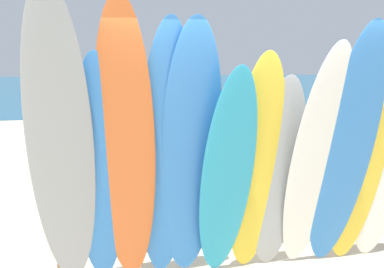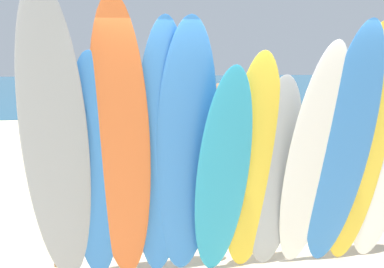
% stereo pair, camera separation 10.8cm
% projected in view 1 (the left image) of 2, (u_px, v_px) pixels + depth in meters
% --- Properties ---
extents(ground, '(60.00, 60.00, 0.00)m').
position_uv_depth(ground, '(145.00, 110.00, 18.48)').
color(ground, beige).
extents(ocean_water, '(60.00, 40.00, 0.02)m').
position_uv_depth(ocean_water, '(132.00, 85.00, 35.70)').
color(ocean_water, '#235B7F').
rests_on(ocean_water, ground).
extents(surfboard_rack, '(3.65, 0.07, 0.66)m').
position_uv_depth(surfboard_rack, '(223.00, 210.00, 4.79)').
color(surfboard_rack, brown).
rests_on(surfboard_rack, ground).
extents(surfboard_grey_0, '(0.58, 0.88, 2.79)m').
position_uv_depth(surfboard_grey_0, '(61.00, 151.00, 3.71)').
color(surfboard_grey_0, '#999EA3').
rests_on(surfboard_grey_0, ground).
extents(surfboard_blue_1, '(0.48, 0.65, 2.27)m').
position_uv_depth(surfboard_blue_1, '(100.00, 176.00, 3.92)').
color(surfboard_blue_1, '#337AD1').
rests_on(surfboard_blue_1, ground).
extents(surfboard_orange_2, '(0.61, 0.83, 2.71)m').
position_uv_depth(surfboard_orange_2, '(126.00, 153.00, 3.86)').
color(surfboard_orange_2, orange).
rests_on(surfboard_orange_2, ground).
extents(surfboard_blue_3, '(0.57, 0.72, 2.55)m').
position_uv_depth(surfboard_blue_3, '(166.00, 158.00, 4.00)').
color(surfboard_blue_3, '#337AD1').
rests_on(surfboard_blue_3, ground).
extents(surfboard_blue_4, '(0.60, 0.75, 2.55)m').
position_uv_depth(surfboard_blue_4, '(190.00, 157.00, 4.02)').
color(surfboard_blue_4, '#337AD1').
rests_on(surfboard_blue_4, ground).
extents(surfboard_teal_5, '(0.58, 0.78, 2.15)m').
position_uv_depth(surfboard_teal_5, '(227.00, 179.00, 4.05)').
color(surfboard_teal_5, '#289EC6').
rests_on(surfboard_teal_5, ground).
extents(surfboard_yellow_6, '(0.57, 0.64, 2.27)m').
position_uv_depth(surfboard_yellow_6, '(256.00, 168.00, 4.19)').
color(surfboard_yellow_6, yellow).
rests_on(surfboard_yellow_6, ground).
extents(surfboard_grey_7, '(0.54, 0.54, 2.05)m').
position_uv_depth(surfboard_grey_7, '(278.00, 177.00, 4.29)').
color(surfboard_grey_7, '#999EA3').
rests_on(surfboard_grey_7, ground).
extents(surfboard_white_8, '(0.56, 0.84, 2.36)m').
position_uv_depth(surfboard_white_8, '(315.00, 164.00, 4.18)').
color(surfboard_white_8, white).
rests_on(surfboard_white_8, ground).
extents(surfboard_blue_9, '(0.57, 0.86, 2.53)m').
position_uv_depth(surfboard_blue_9, '(345.00, 155.00, 4.18)').
color(surfboard_blue_9, '#337AD1').
rests_on(surfboard_blue_9, ground).
extents(surfboard_yellow_10, '(0.56, 0.65, 2.53)m').
position_uv_depth(surfboard_yellow_10, '(363.00, 152.00, 4.33)').
color(surfboard_yellow_10, yellow).
rests_on(surfboard_yellow_10, ground).
extents(surfboard_white_11, '(0.55, 0.52, 2.00)m').
position_uv_depth(surfboard_white_11, '(383.00, 173.00, 4.52)').
color(surfboard_white_11, white).
rests_on(surfboard_white_11, ground).
extents(beachgoer_by_water, '(0.44, 0.63, 1.68)m').
position_uv_depth(beachgoer_by_water, '(80.00, 103.00, 11.91)').
color(beachgoer_by_water, tan).
rests_on(beachgoer_by_water, ground).
extents(beachgoer_near_rack, '(0.44, 0.61, 1.68)m').
position_uv_depth(beachgoer_near_rack, '(94.00, 113.00, 9.85)').
color(beachgoer_near_rack, tan).
rests_on(beachgoer_near_rack, ground).
extents(beachgoer_strolling, '(0.53, 0.43, 1.68)m').
position_uv_depth(beachgoer_strolling, '(217.00, 117.00, 9.21)').
color(beachgoer_strolling, '#9E704C').
rests_on(beachgoer_strolling, ground).
extents(beachgoer_photographing, '(0.45, 0.55, 1.73)m').
position_uv_depth(beachgoer_photographing, '(266.00, 100.00, 12.53)').
color(beachgoer_photographing, brown).
rests_on(beachgoer_photographing, ground).
extents(beach_chair_striped, '(0.66, 0.84, 0.79)m').
position_uv_depth(beach_chair_striped, '(310.00, 153.00, 8.22)').
color(beach_chair_striped, '#B7B7BC').
rests_on(beach_chair_striped, ground).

